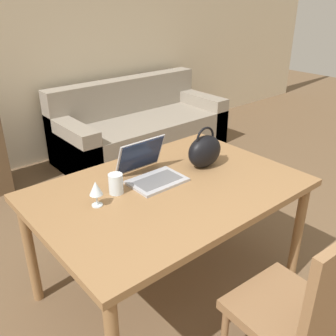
{
  "coord_description": "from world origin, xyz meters",
  "views": [
    {
      "loc": [
        -1.11,
        -0.6,
        1.75
      ],
      "look_at": [
        0.09,
        0.82,
        0.86
      ],
      "focal_mm": 40.0,
      "sensor_mm": 36.0,
      "label": 1
    }
  ],
  "objects_px": {
    "handbag": "(205,151)",
    "chair": "(304,307)",
    "drinking_glass": "(116,184)",
    "laptop": "(149,169)",
    "couch": "(140,129)",
    "wine_glass": "(96,189)"
  },
  "relations": [
    {
      "from": "handbag",
      "to": "chair",
      "type": "bearing_deg",
      "value": -109.57
    },
    {
      "from": "drinking_glass",
      "to": "handbag",
      "type": "height_order",
      "value": "handbag"
    },
    {
      "from": "chair",
      "to": "laptop",
      "type": "bearing_deg",
      "value": 94.33
    },
    {
      "from": "laptop",
      "to": "handbag",
      "type": "height_order",
      "value": "handbag"
    },
    {
      "from": "laptop",
      "to": "drinking_glass",
      "type": "xyz_separation_m",
      "value": [
        -0.25,
        -0.03,
        -0.0
      ]
    },
    {
      "from": "couch",
      "to": "wine_glass",
      "type": "bearing_deg",
      "value": -131.15
    },
    {
      "from": "chair",
      "to": "laptop",
      "type": "xyz_separation_m",
      "value": [
        -0.02,
        1.05,
        0.28
      ]
    },
    {
      "from": "chair",
      "to": "couch",
      "type": "relative_size",
      "value": 0.48
    },
    {
      "from": "drinking_glass",
      "to": "wine_glass",
      "type": "bearing_deg",
      "value": -161.73
    },
    {
      "from": "couch",
      "to": "drinking_glass",
      "type": "xyz_separation_m",
      "value": [
        -1.46,
        -1.79,
        0.51
      ]
    },
    {
      "from": "chair",
      "to": "laptop",
      "type": "distance_m",
      "value": 1.08
    },
    {
      "from": "laptop",
      "to": "chair",
      "type": "bearing_deg",
      "value": -88.69
    },
    {
      "from": "chair",
      "to": "drinking_glass",
      "type": "xyz_separation_m",
      "value": [
        -0.27,
        1.02,
        0.28
      ]
    },
    {
      "from": "couch",
      "to": "handbag",
      "type": "xyz_separation_m",
      "value": [
        -0.85,
        -1.86,
        0.56
      ]
    },
    {
      "from": "laptop",
      "to": "drinking_glass",
      "type": "relative_size",
      "value": 2.8
    },
    {
      "from": "chair",
      "to": "wine_glass",
      "type": "xyz_separation_m",
      "value": [
        -0.42,
        0.97,
        0.32
      ]
    },
    {
      "from": "handbag",
      "to": "couch",
      "type": "bearing_deg",
      "value": 65.45
    },
    {
      "from": "couch",
      "to": "drinking_glass",
      "type": "height_order",
      "value": "drinking_glass"
    },
    {
      "from": "couch",
      "to": "handbag",
      "type": "height_order",
      "value": "handbag"
    },
    {
      "from": "drinking_glass",
      "to": "laptop",
      "type": "bearing_deg",
      "value": 6.04
    },
    {
      "from": "laptop",
      "to": "drinking_glass",
      "type": "bearing_deg",
      "value": -173.96
    },
    {
      "from": "laptop",
      "to": "handbag",
      "type": "xyz_separation_m",
      "value": [
        0.36,
        -0.09,
        0.04
      ]
    }
  ]
}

